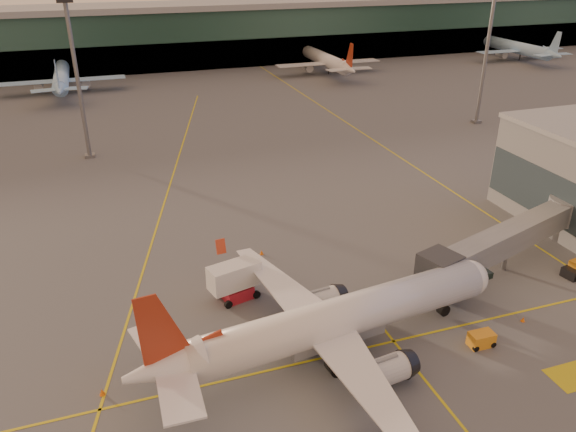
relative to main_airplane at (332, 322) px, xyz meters
name	(u,v)px	position (x,y,z in m)	size (l,w,h in m)	color
ground	(369,391)	(1.13, -5.31, -3.43)	(600.00, 600.00, 0.00)	#4C4F54
taxi_markings	(186,195)	(-6.19, 39.18, -3.42)	(100.12, 173.00, 0.01)	gold
terminal	(151,37)	(1.13, 136.48, 5.34)	(400.00, 20.00, 17.60)	#19382D
mast_west_near	(76,69)	(-18.87, 60.69, 11.44)	(2.40, 2.40, 25.60)	slate
mast_east_near	(487,47)	(56.13, 56.69, 11.44)	(2.40, 2.40, 25.60)	slate
distant_aircraft_row	(207,81)	(11.96, 112.69, -3.43)	(350.00, 34.00, 13.00)	#98CCFE
main_airplane	(332,322)	(0.00, 0.00, 0.00)	(34.93, 31.58, 10.54)	white
jet_bridge	(515,236)	(25.15, 7.53, 0.25)	(26.33, 11.06, 5.42)	slate
catering_truck	(235,279)	(-5.80, 11.08, -1.13)	(5.59, 3.45, 4.03)	#A51726
gpu_cart	(481,339)	(13.26, -3.36, -2.77)	(2.35, 1.40, 1.34)	orange
cone_nose	(523,319)	(19.33, -1.66, -3.19)	(0.39, 0.39, 0.49)	orange
cone_tail	(102,392)	(-19.31, 1.32, -3.14)	(0.46, 0.46, 0.58)	orange
cone_wing_left	(262,252)	(-0.72, 18.97, -3.16)	(0.44, 0.44, 0.56)	orange
cone_fwd	(484,337)	(14.07, -2.73, -3.18)	(0.40, 0.40, 0.51)	orange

